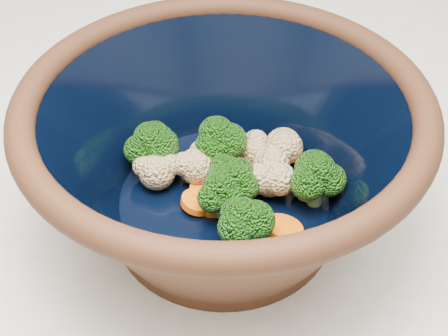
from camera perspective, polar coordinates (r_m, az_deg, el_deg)
name	(u,v)px	position (r m, az deg, el deg)	size (l,w,h in m)	color
mixing_bowl	(224,156)	(0.50, 0.00, 1.14)	(0.32, 0.32, 0.14)	black
vegetable_pile	(228,167)	(0.53, 0.39, 0.07)	(0.19, 0.14, 0.06)	#608442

